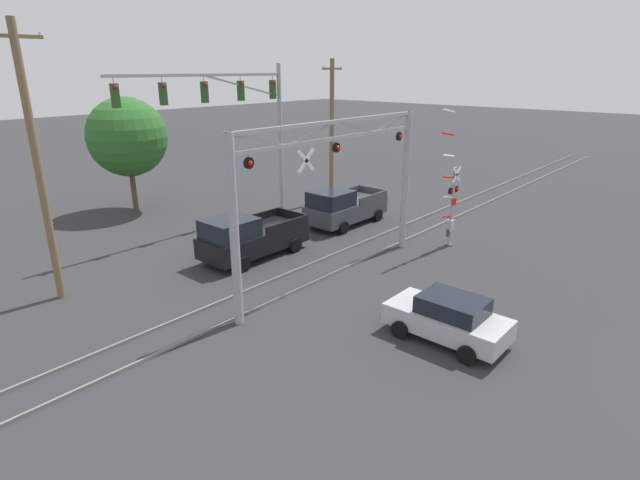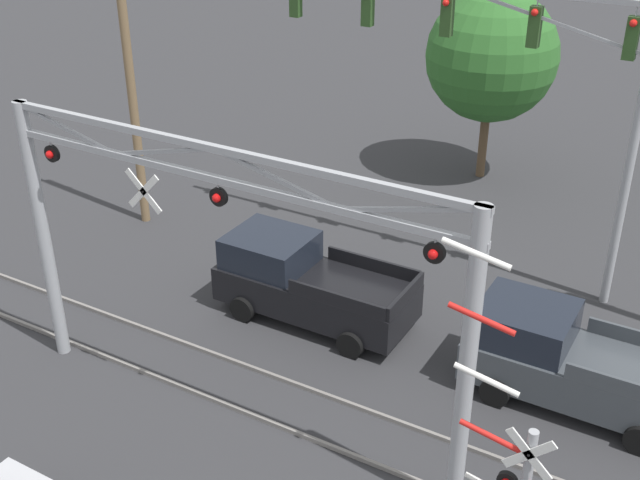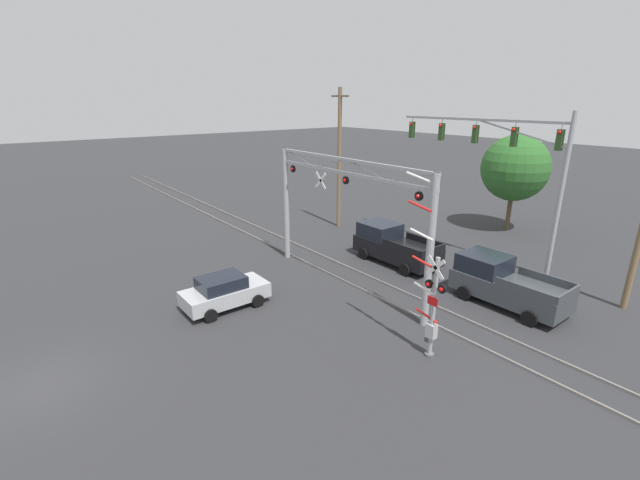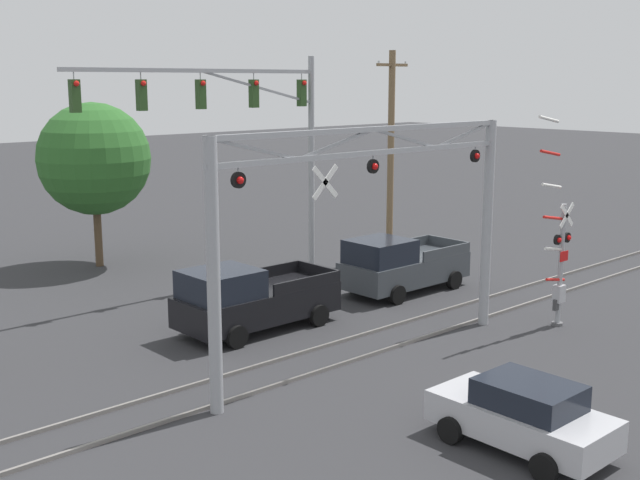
{
  "view_description": "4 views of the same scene",
  "coord_description": "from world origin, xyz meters",
  "px_view_note": "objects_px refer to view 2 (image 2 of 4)",
  "views": [
    {
      "loc": [
        -14.99,
        1.22,
        8.33
      ],
      "look_at": [
        -0.72,
        13.68,
        1.82
      ],
      "focal_mm": 28.0,
      "sensor_mm": 36.0,
      "label": 1
    },
    {
      "loc": [
        8.66,
        2.39,
        11.86
      ],
      "look_at": [
        0.9,
        15.79,
        3.71
      ],
      "focal_mm": 45.0,
      "sensor_mm": 36.0,
      "label": 2
    },
    {
      "loc": [
        15.25,
        -0.0,
        9.17
      ],
      "look_at": [
        -2.25,
        13.67,
        1.82
      ],
      "focal_mm": 24.0,
      "sensor_mm": 36.0,
      "label": 3
    },
    {
      "loc": [
        -15.38,
        -1.33,
        7.71
      ],
      "look_at": [
        0.88,
        16.54,
        2.89
      ],
      "focal_mm": 45.0,
      "sensor_mm": 36.0,
      "label": 4
    }
  ],
  "objects_px": {
    "crossing_gantry": "(222,259)",
    "pickup_truck_following": "(568,360)",
    "background_tree_beyond_span": "(492,56)",
    "utility_pole_left": "(129,69)",
    "traffic_signal_span": "(527,69)",
    "pickup_truck_lead": "(306,282)"
  },
  "relations": [
    {
      "from": "pickup_truck_following",
      "to": "utility_pole_left",
      "type": "height_order",
      "value": "utility_pole_left"
    },
    {
      "from": "crossing_gantry",
      "to": "pickup_truck_following",
      "type": "height_order",
      "value": "crossing_gantry"
    },
    {
      "from": "crossing_gantry",
      "to": "background_tree_beyond_span",
      "type": "relative_size",
      "value": 1.57
    },
    {
      "from": "traffic_signal_span",
      "to": "pickup_truck_lead",
      "type": "xyz_separation_m",
      "value": [
        -3.88,
        -4.74,
        -5.12
      ]
    },
    {
      "from": "pickup_truck_following",
      "to": "crossing_gantry",
      "type": "bearing_deg",
      "value": -143.91
    },
    {
      "from": "utility_pole_left",
      "to": "pickup_truck_lead",
      "type": "bearing_deg",
      "value": -16.68
    },
    {
      "from": "traffic_signal_span",
      "to": "utility_pole_left",
      "type": "height_order",
      "value": "utility_pole_left"
    },
    {
      "from": "pickup_truck_lead",
      "to": "background_tree_beyond_span",
      "type": "relative_size",
      "value": 0.76
    },
    {
      "from": "traffic_signal_span",
      "to": "background_tree_beyond_span",
      "type": "height_order",
      "value": "traffic_signal_span"
    },
    {
      "from": "crossing_gantry",
      "to": "utility_pole_left",
      "type": "relative_size",
      "value": 1.08
    },
    {
      "from": "crossing_gantry",
      "to": "pickup_truck_following",
      "type": "relative_size",
      "value": 2.1
    },
    {
      "from": "background_tree_beyond_span",
      "to": "pickup_truck_following",
      "type": "bearing_deg",
      "value": -61.63
    },
    {
      "from": "pickup_truck_lead",
      "to": "pickup_truck_following",
      "type": "height_order",
      "value": "same"
    },
    {
      "from": "crossing_gantry",
      "to": "pickup_truck_following",
      "type": "bearing_deg",
      "value": 36.09
    },
    {
      "from": "traffic_signal_span",
      "to": "utility_pole_left",
      "type": "xyz_separation_m",
      "value": [
        -11.47,
        -2.47,
        -1.03
      ]
    },
    {
      "from": "crossing_gantry",
      "to": "utility_pole_left",
      "type": "height_order",
      "value": "utility_pole_left"
    },
    {
      "from": "utility_pole_left",
      "to": "background_tree_beyond_span",
      "type": "height_order",
      "value": "utility_pole_left"
    },
    {
      "from": "traffic_signal_span",
      "to": "pickup_truck_following",
      "type": "distance_m",
      "value": 7.61
    },
    {
      "from": "pickup_truck_following",
      "to": "utility_pole_left",
      "type": "bearing_deg",
      "value": 171.12
    },
    {
      "from": "crossing_gantry",
      "to": "traffic_signal_span",
      "type": "height_order",
      "value": "traffic_signal_span"
    },
    {
      "from": "pickup_truck_lead",
      "to": "pickup_truck_following",
      "type": "xyz_separation_m",
      "value": [
        6.92,
        0.01,
        -0.0
      ]
    },
    {
      "from": "traffic_signal_span",
      "to": "utility_pole_left",
      "type": "relative_size",
      "value": 1.06
    }
  ]
}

